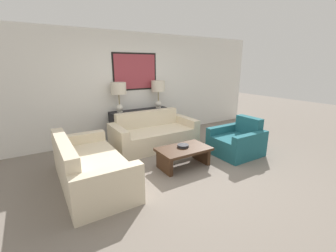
{
  "coord_description": "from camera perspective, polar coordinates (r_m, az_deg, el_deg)",
  "views": [
    {
      "loc": [
        -2.36,
        -2.97,
        1.88
      ],
      "look_at": [
        -0.01,
        0.82,
        0.65
      ],
      "focal_mm": 24.0,
      "sensor_mm": 36.0,
      "label": 1
    }
  ],
  "objects": [
    {
      "name": "decorative_bowl",
      "position": [
        4.27,
        3.83,
        -5.04
      ],
      "size": [
        0.22,
        0.22,
        0.05
      ],
      "color": "#232328",
      "rests_on": "coffee_table"
    },
    {
      "name": "couch_by_side",
      "position": [
        3.87,
        -19.31,
        -10.01
      ],
      "size": [
        0.94,
        1.94,
        0.8
      ],
      "color": "beige",
      "rests_on": "ground_plane"
    },
    {
      "name": "back_wall",
      "position": [
        5.95,
        -8.41,
        9.96
      ],
      "size": [
        7.79,
        0.12,
        2.65
      ],
      "color": "silver",
      "rests_on": "ground_plane"
    },
    {
      "name": "ground_plane",
      "position": [
        4.24,
        6.08,
        -11.02
      ],
      "size": [
        20.0,
        20.0,
        0.0
      ],
      "primitive_type": "plane",
      "color": "slate"
    },
    {
      "name": "coffee_table",
      "position": [
        4.26,
        4.0,
        -6.88
      ],
      "size": [
        0.98,
        0.6,
        0.37
      ],
      "color": "#3D2616",
      "rests_on": "ground_plane"
    },
    {
      "name": "table_lamp_left",
      "position": [
        5.52,
        -12.43,
        8.73
      ],
      "size": [
        0.36,
        0.36,
        0.72
      ],
      "color": "silver",
      "rests_on": "console_table"
    },
    {
      "name": "table_lamp_right",
      "position": [
        5.96,
        -2.51,
        9.54
      ],
      "size": [
        0.36,
        0.36,
        0.72
      ],
      "color": "silver",
      "rests_on": "console_table"
    },
    {
      "name": "couch_by_back_wall",
      "position": [
        5.28,
        -3.6,
        -2.3
      ],
      "size": [
        1.94,
        0.94,
        0.8
      ],
      "color": "beige",
      "rests_on": "ground_plane"
    },
    {
      "name": "console_table",
      "position": [
        5.88,
        -6.99,
        0.47
      ],
      "size": [
        1.55,
        0.38,
        0.75
      ],
      "color": "black",
      "rests_on": "ground_plane"
    },
    {
      "name": "armchair_near_back_wall",
      "position": [
        5.06,
        17.1,
        -3.92
      ],
      "size": [
        0.94,
        0.87,
        0.78
      ],
      "color": "#1E5B66",
      "rests_on": "ground_plane"
    }
  ]
}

